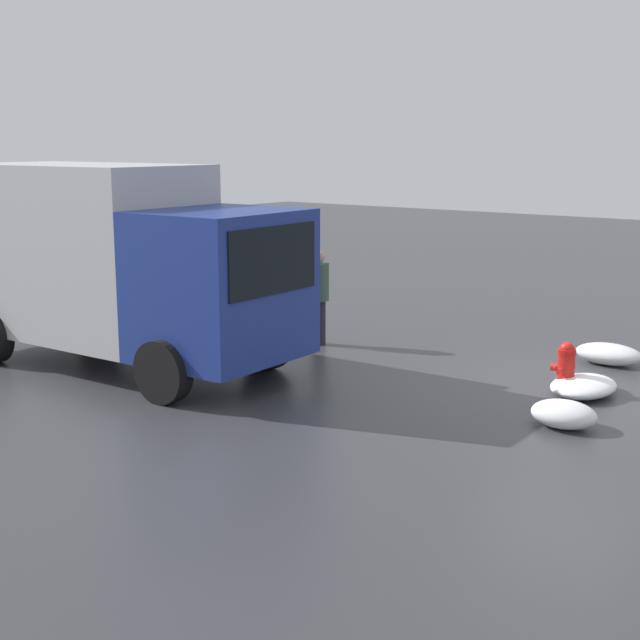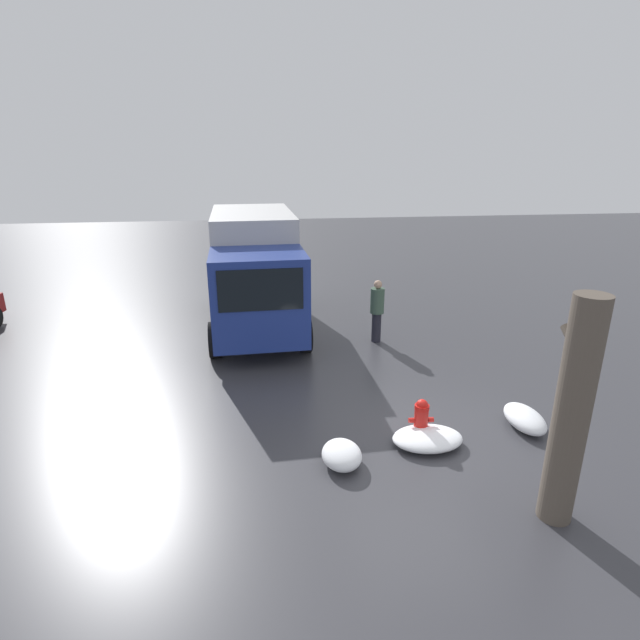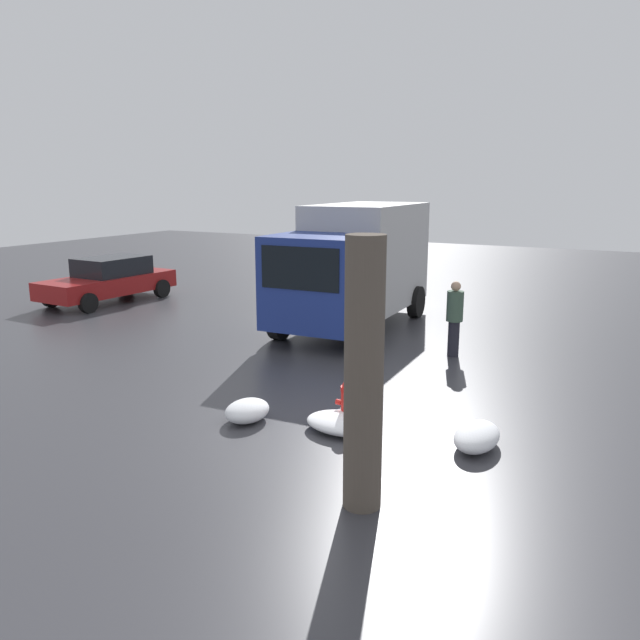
{
  "view_description": "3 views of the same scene",
  "coord_description": "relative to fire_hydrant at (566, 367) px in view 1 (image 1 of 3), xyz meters",
  "views": [
    {
      "loc": [
        -4.76,
        12.05,
        3.58
      ],
      "look_at": [
        2.94,
        2.01,
        1.04
      ],
      "focal_mm": 50.0,
      "sensor_mm": 36.0,
      "label": 1
    },
    {
      "loc": [
        -7.52,
        2.8,
        4.92
      ],
      "look_at": [
        3.61,
        1.35,
        1.07
      ],
      "focal_mm": 28.0,
      "sensor_mm": 36.0,
      "label": 2
    },
    {
      "loc": [
        -8.53,
        -4.0,
        3.83
      ],
      "look_at": [
        3.17,
        2.2,
        0.87
      ],
      "focal_mm": 35.0,
      "sensor_mm": 36.0,
      "label": 3
    }
  ],
  "objects": [
    {
      "name": "snow_pile_by_hydrant",
      "position": [
        -0.62,
        1.54,
        -0.21
      ],
      "size": [
        0.85,
        0.66,
        0.35
      ],
      "color": "white",
      "rests_on": "ground_plane"
    },
    {
      "name": "fire_hydrant",
      "position": [
        0.0,
        0.0,
        0.0
      ],
      "size": [
        0.36,
        0.45,
        0.76
      ],
      "rotation": [
        0.0,
        0.0,
        6.22
      ],
      "color": "red",
      "rests_on": "ground_plane"
    },
    {
      "name": "ground_plane",
      "position": [
        -0.0,
        0.0,
        -0.39
      ],
      "size": [
        60.0,
        60.0,
        0.0
      ],
      "primitive_type": "plane",
      "color": "#38383D"
    },
    {
      "name": "snow_pile_curbside",
      "position": [
        -0.26,
        -0.05,
        -0.25
      ],
      "size": [
        0.87,
        1.24,
        0.27
      ],
      "color": "white",
      "rests_on": "ground_plane"
    },
    {
      "name": "snow_pile_by_tree",
      "position": [
        0.09,
        -2.04,
        -0.21
      ],
      "size": [
        1.1,
        0.62,
        0.35
      ],
      "color": "white",
      "rests_on": "ground_plane"
    },
    {
      "name": "delivery_truck",
      "position": [
        6.38,
        2.84,
        1.34
      ],
      "size": [
        6.15,
        2.72,
        3.23
      ],
      "rotation": [
        0.0,
        0.0,
        1.61
      ],
      "color": "navy",
      "rests_on": "ground_plane"
    },
    {
      "name": "pedestrian",
      "position": [
        4.76,
        -0.33,
        0.54
      ],
      "size": [
        0.37,
        0.37,
        1.69
      ],
      "rotation": [
        0.0,
        0.0,
        0.72
      ],
      "color": "#23232D",
      "rests_on": "ground_plane"
    }
  ]
}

